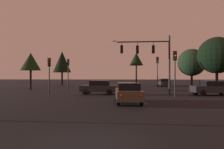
# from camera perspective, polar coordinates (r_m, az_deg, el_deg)

# --- Properties ---
(ground_plane) EXTENTS (168.00, 168.00, 0.00)m
(ground_plane) POSITION_cam_1_polar(r_m,az_deg,el_deg) (30.06, 1.06, -4.34)
(ground_plane) COLOR black
(ground_plane) RESTS_ON ground
(traffic_signal_mast_arm) EXTENTS (6.52, 0.49, 6.50)m
(traffic_signal_mast_arm) POSITION_cam_1_polar(r_m,az_deg,el_deg) (21.45, 11.48, 6.15)
(traffic_signal_mast_arm) COLOR #232326
(traffic_signal_mast_arm) RESTS_ON ground
(traffic_light_corner_left) EXTENTS (0.35, 0.38, 3.95)m
(traffic_light_corner_left) POSITION_cam_1_polar(r_m,az_deg,el_deg) (21.11, -18.50, 1.70)
(traffic_light_corner_left) COLOR #232326
(traffic_light_corner_left) RESTS_ON ground
(traffic_light_corner_right) EXTENTS (0.36, 0.38, 4.37)m
(traffic_light_corner_right) POSITION_cam_1_polar(r_m,az_deg,el_deg) (26.52, -13.14, 1.86)
(traffic_light_corner_right) COLOR #232326
(traffic_light_corner_right) RESTS_ON ground
(traffic_light_median) EXTENTS (0.33, 0.37, 4.40)m
(traffic_light_median) POSITION_cam_1_polar(r_m,az_deg,el_deg) (18.83, 18.55, 2.88)
(traffic_light_median) COLOR #232326
(traffic_light_median) RESTS_ON ground
(traffic_light_far_side) EXTENTS (0.35, 0.38, 4.80)m
(traffic_light_far_side) POSITION_cam_1_polar(r_m,az_deg,el_deg) (27.86, 13.62, 2.32)
(traffic_light_far_side) COLOR #232326
(traffic_light_far_side) RESTS_ON ground
(car_nearside_lane) EXTENTS (2.00, 4.24, 1.52)m
(car_nearside_lane) POSITION_cam_1_polar(r_m,az_deg,el_deg) (14.21, 4.89, -5.41)
(car_nearside_lane) COLOR #473828
(car_nearside_lane) RESTS_ON ground
(car_crossing_left) EXTENTS (4.38, 2.07, 1.52)m
(car_crossing_left) POSITION_cam_1_polar(r_m,az_deg,el_deg) (22.46, 28.16, -3.54)
(car_crossing_left) COLOR #232328
(car_crossing_left) RESTS_ON ground
(car_crossing_right) EXTENTS (4.03, 1.80, 1.52)m
(car_crossing_right) POSITION_cam_1_polar(r_m,az_deg,el_deg) (20.89, -4.02, -3.84)
(car_crossing_right) COLOR #232328
(car_crossing_right) RESTS_ON ground
(car_far_lane) EXTENTS (1.84, 4.03, 1.52)m
(car_far_lane) POSITION_cam_1_polar(r_m,az_deg,el_deg) (37.67, 15.40, -2.34)
(car_far_lane) COLOR #232328
(car_far_lane) RESTS_ON ground
(tree_behind_sign) EXTENTS (3.01, 3.01, 7.22)m
(tree_behind_sign) POSITION_cam_1_polar(r_m,az_deg,el_deg) (41.95, 7.37, 4.64)
(tree_behind_sign) COLOR black
(tree_behind_sign) RESTS_ON ground
(tree_left_far) EXTENTS (5.14, 5.14, 7.52)m
(tree_left_far) POSITION_cam_1_polar(r_m,az_deg,el_deg) (30.45, 29.14, 5.08)
(tree_left_far) COLOR black
(tree_left_far) RESTS_ON ground
(tree_center_horizon) EXTENTS (2.92, 2.92, 5.52)m
(tree_center_horizon) POSITION_cam_1_polar(r_m,az_deg,el_deg) (30.83, -23.42, 3.58)
(tree_center_horizon) COLOR black
(tree_center_horizon) RESTS_ON ground
(tree_right_cluster) EXTENTS (3.90, 3.90, 7.54)m
(tree_right_cluster) POSITION_cam_1_polar(r_m,az_deg,el_deg) (43.19, -14.89, 3.72)
(tree_right_cluster) COLOR black
(tree_right_cluster) RESTS_ON ground
(tree_lot_edge) EXTENTS (5.64, 5.64, 7.67)m
(tree_lot_edge) POSITION_cam_1_polar(r_m,az_deg,el_deg) (42.47, 22.99, 3.36)
(tree_lot_edge) COLOR black
(tree_lot_edge) RESTS_ON ground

